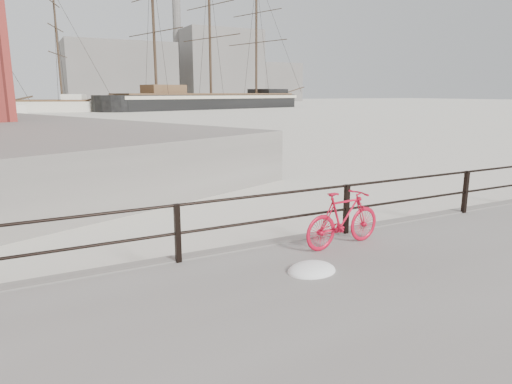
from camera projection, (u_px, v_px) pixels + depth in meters
name	position (u px, v px, depth m)	size (l,w,h in m)	color
ground	(457.00, 225.00, 11.00)	(400.00, 400.00, 0.00)	white
guardrail	(465.00, 192.00, 10.69)	(28.00, 0.10, 1.00)	black
bicycle	(343.00, 219.00, 8.34)	(1.73, 0.26, 1.04)	red
barque_black	(211.00, 109.00, 90.86)	(54.19, 17.73, 31.07)	black
schooner_mid	(20.00, 112.00, 76.10)	(30.23, 12.79, 21.63)	silver
industrial_west	(120.00, 73.00, 139.53)	(32.00, 18.00, 18.00)	gray
industrial_mid	(219.00, 67.00, 158.95)	(26.00, 20.00, 24.00)	gray
industrial_east	(269.00, 82.00, 174.69)	(20.00, 16.00, 14.00)	gray
smokestack	(177.00, 36.00, 155.32)	(2.80, 2.80, 44.00)	gray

